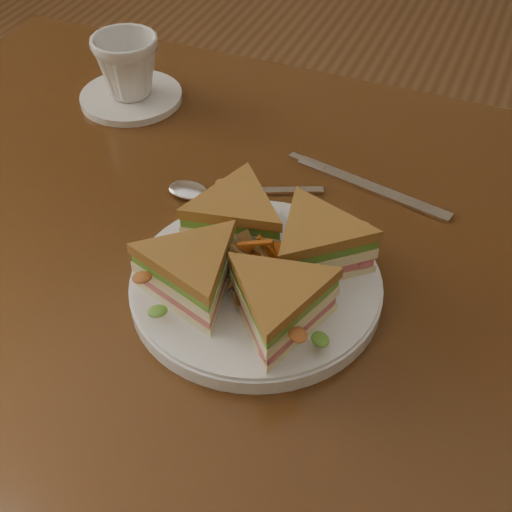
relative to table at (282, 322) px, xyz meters
The scene contains 8 objects.
table is the anchor object (origin of this frame).
plate 0.12m from the table, 99.84° to the right, with size 0.25×0.25×0.02m, color white.
sandwich_wedges 0.15m from the table, 99.84° to the right, with size 0.27×0.27×0.06m.
crisps_mound 0.15m from the table, 99.84° to the right, with size 0.09×0.09×0.05m, color #C25B18, non-canonical shape.
spoon 0.18m from the table, 150.01° to the left, with size 0.17×0.09×0.01m.
knife 0.19m from the table, 76.03° to the left, with size 0.21×0.06×0.00m.
saucer 0.40m from the table, 144.59° to the left, with size 0.14×0.14×0.01m, color white.
coffee_cup 0.41m from the table, 144.59° to the left, with size 0.09×0.09×0.08m, color white.
Camera 1 is at (0.18, -0.52, 1.27)m, focal length 50.00 mm.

